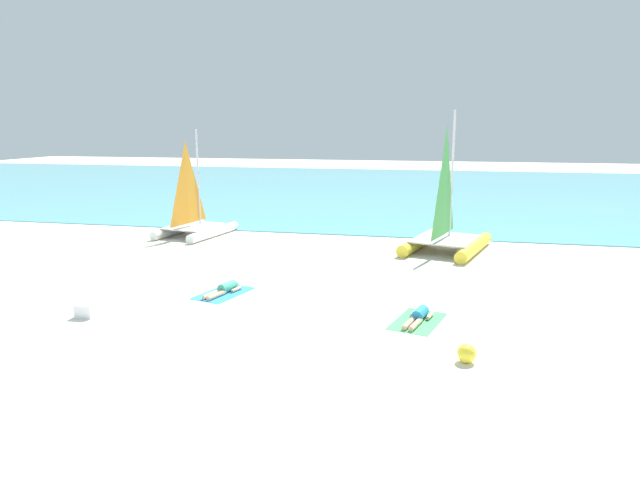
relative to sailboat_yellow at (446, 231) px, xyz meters
The scene contains 10 objects.
ground_plane 4.31m from the sailboat_yellow, behind, with size 120.00×120.00×0.00m, color silver.
ocean_water 22.75m from the sailboat_yellow, 100.68° to the left, with size 120.00×40.00×0.05m, color #5BB2C1.
sailboat_yellow is the anchor object (origin of this frame).
sailboat_white 11.44m from the sailboat_yellow, behind, with size 3.00×4.09×4.87m.
towel_left 10.02m from the sailboat_yellow, 131.37° to the right, with size 1.10×1.90×0.01m, color #338CD8.
sunbather_left 9.95m from the sailboat_yellow, 131.54° to the right, with size 0.80×1.55×0.30m.
towel_right 8.80m from the sailboat_yellow, 94.50° to the right, with size 1.10×1.90×0.01m, color #4CB266.
sunbather_right 8.72m from the sailboat_yellow, 94.42° to the right, with size 0.78×1.55×0.30m.
beach_ball 11.15m from the sailboat_yellow, 87.60° to the right, with size 0.41×0.41×0.41m, color yellow.
cooler_box 13.94m from the sailboat_yellow, 132.31° to the right, with size 0.50×0.36×0.36m, color white.
Camera 1 is at (4.03, -12.53, 5.03)m, focal length 31.41 mm.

